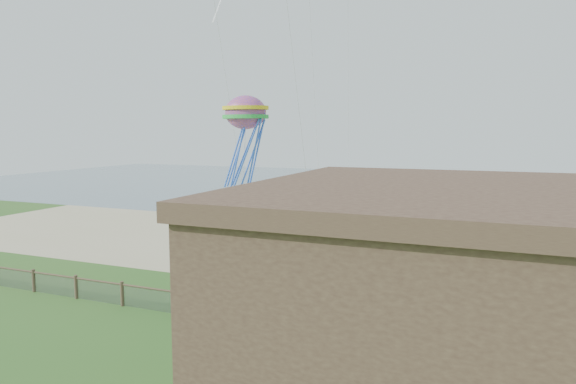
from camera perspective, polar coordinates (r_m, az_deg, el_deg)
ground at (r=19.75m, az=-15.67°, el=-19.60°), size 160.00×160.00×0.00m
sand_beach at (r=38.51m, az=5.00°, el=-6.33°), size 72.00×20.00×0.02m
ocean at (r=81.07m, az=14.33°, el=0.36°), size 160.00×68.00×0.02m
chainlink_fence at (r=24.14m, az=-6.70°, el=-13.00°), size 36.20×0.20×1.25m
motel_deck at (r=20.72m, az=26.86°, el=-18.04°), size 15.00×2.00×0.50m
octopus_kite at (r=33.07m, az=-4.73°, el=5.93°), size 3.76×3.26×6.48m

